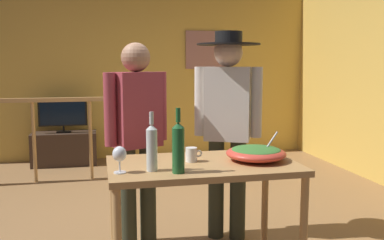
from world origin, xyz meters
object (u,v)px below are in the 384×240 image
at_px(wine_glass, 119,155).
at_px(mug_white, 192,155).
at_px(tv_console, 65,148).
at_px(wine_bottle_clear, 152,147).
at_px(person_standing_left, 137,130).
at_px(stair_railing, 75,126).
at_px(salad_bowl, 256,153).
at_px(framed_picture, 206,50).
at_px(person_standing_right, 228,117).
at_px(serving_table, 203,177).
at_px(wine_bottle_green, 178,146).
at_px(flat_screen_tv, 63,112).

distance_m(wine_glass, mug_white, 0.52).
bearing_deg(wine_glass, tv_console, 99.26).
bearing_deg(wine_bottle_clear, person_standing_left, 91.45).
height_order(mug_white, person_standing_left, person_standing_left).
bearing_deg(stair_railing, wine_glass, -81.92).
bearing_deg(salad_bowl, tv_console, 112.68).
xyz_separation_m(framed_picture, person_standing_left, (-1.38, -3.27, -0.72)).
bearing_deg(wine_bottle_clear, tv_console, 102.09).
relative_size(wine_bottle_clear, person_standing_right, 0.21).
height_order(salad_bowl, wine_glass, salad_bowl).
relative_size(framed_picture, person_standing_right, 0.38).
bearing_deg(serving_table, framed_picture, 75.46).
height_order(framed_picture, wine_bottle_clear, framed_picture).
relative_size(wine_glass, mug_white, 1.43).
height_order(serving_table, wine_bottle_green, wine_bottle_green).
relative_size(stair_railing, tv_console, 3.08).
bearing_deg(flat_screen_tv, wine_glass, -80.67).
height_order(flat_screen_tv, person_standing_right, person_standing_right).
bearing_deg(wine_bottle_clear, stair_railing, 101.79).
bearing_deg(stair_railing, salad_bowl, -64.53).
xyz_separation_m(tv_console, salad_bowl, (1.52, -3.63, 0.63)).
relative_size(wine_bottle_clear, person_standing_left, 0.22).
xyz_separation_m(mug_white, person_standing_left, (-0.30, 0.59, 0.08)).
bearing_deg(person_standing_left, person_standing_right, 155.58).
xyz_separation_m(wine_glass, mug_white, (0.48, 0.19, -0.06)).
bearing_deg(person_standing_right, tv_console, -38.59).
distance_m(stair_railing, wine_bottle_clear, 2.96).
distance_m(framed_picture, wine_glass, 4.41).
bearing_deg(stair_railing, person_standing_right, -58.05).
relative_size(tv_console, person_standing_left, 0.56).
height_order(tv_console, person_standing_right, person_standing_right).
relative_size(salad_bowl, wine_bottle_clear, 1.12).
relative_size(wine_glass, wine_bottle_green, 0.41).
bearing_deg(stair_railing, wine_bottle_clear, -78.21).
distance_m(salad_bowl, wine_bottle_clear, 0.73).
height_order(tv_console, person_standing_left, person_standing_left).
distance_m(wine_bottle_green, person_standing_left, 0.88).
bearing_deg(stair_railing, serving_table, -70.96).
distance_m(serving_table, salad_bowl, 0.39).
bearing_deg(salad_bowl, mug_white, 172.92).
relative_size(serving_table, person_standing_left, 0.76).
xyz_separation_m(serving_table, mug_white, (-0.06, 0.05, 0.14)).
relative_size(stair_railing, wine_glass, 17.34).
height_order(salad_bowl, wine_bottle_clear, wine_bottle_clear).
height_order(framed_picture, wine_bottle_green, framed_picture).
distance_m(flat_screen_tv, person_standing_right, 3.33).
bearing_deg(flat_screen_tv, wine_bottle_clear, -77.81).
bearing_deg(wine_bottle_green, tv_console, 103.91).
relative_size(serving_table, wine_glass, 7.62).
height_order(wine_bottle_clear, person_standing_left, person_standing_left).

